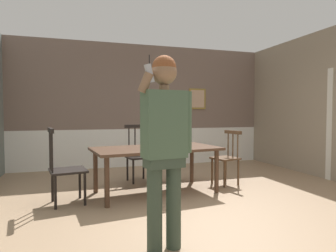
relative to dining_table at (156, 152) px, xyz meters
The scene contains 7 objects.
ground_plane 1.08m from the dining_table, 65.56° to the right, with size 7.08×7.08×0.00m, color #9E7F60.
room_back_partition 2.57m from the dining_table, 81.53° to the left, with size 6.11×0.17×2.87m.
dining_table is the anchor object (origin of this frame).
chair_near_window 1.37m from the dining_table, ahead, with size 0.49×0.49×0.95m.
chair_by_doorway 1.37m from the dining_table, behind, with size 0.55×0.55×1.06m.
chair_at_table_head 0.90m from the dining_table, 97.46° to the left, with size 0.46×0.46×1.04m.
person_figure 1.97m from the dining_table, 102.50° to the right, with size 0.54×0.27×1.78m.
Camera 1 is at (-1.53, -3.63, 1.26)m, focal length 31.23 mm.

